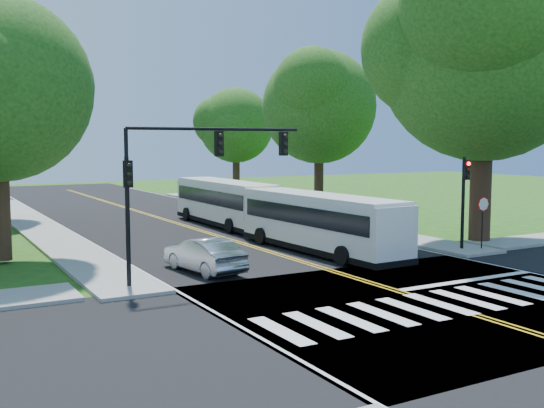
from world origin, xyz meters
TOP-DOWN VIEW (x-y plane):
  - ground at (0.00, 0.00)m, footprint 140.00×140.00m
  - road at (0.00, 18.00)m, footprint 14.00×96.00m
  - cross_road at (0.00, 0.00)m, footprint 60.00×12.00m
  - center_line at (0.00, 22.00)m, footprint 0.36×70.00m
  - edge_line_w at (-6.80, 22.00)m, footprint 0.12×70.00m
  - edge_line_e at (6.80, 22.00)m, footprint 0.12×70.00m
  - crosswalk at (0.00, -0.50)m, footprint 12.60×3.00m
  - stop_bar at (3.50, 1.60)m, footprint 6.60×0.40m
  - sidewalk_nw at (-8.30, 25.00)m, footprint 2.60×40.00m
  - sidewalk_ne at (8.30, 25.00)m, footprint 2.60×40.00m
  - tree_ne_big at (11.00, 8.00)m, footprint 10.80×10.80m
  - tree_east_mid at (11.50, 24.00)m, footprint 8.40×8.40m
  - tree_east_far at (12.50, 40.00)m, footprint 7.20×7.20m
  - signal_nw at (-5.86, 6.43)m, footprint 7.15×0.46m
  - signal_ne at (8.20, 6.44)m, footprint 0.30×0.46m
  - stop_sign at (9.00, 5.98)m, footprint 0.76×0.08m
  - bus_lead at (2.02, 9.61)m, footprint 2.96×10.87m
  - bus_follow at (2.26, 20.75)m, footprint 2.78×10.99m
  - hatchback at (-4.66, 7.98)m, footprint 2.08×4.44m
  - suv at (4.92, 15.10)m, footprint 2.58×4.45m
  - dark_sedan at (5.74, 16.02)m, footprint 1.90×4.03m

SIDE VIEW (x-z plane):
  - ground at x=0.00m, z-range 0.00..0.00m
  - road at x=0.00m, z-range 0.00..0.01m
  - cross_road at x=0.00m, z-range 0.00..0.01m
  - center_line at x=0.00m, z-range 0.01..0.02m
  - edge_line_w at x=-6.80m, z-range 0.01..0.02m
  - edge_line_e at x=6.80m, z-range 0.01..0.02m
  - crosswalk at x=0.00m, z-range 0.01..0.02m
  - stop_bar at x=3.50m, z-range 0.01..0.02m
  - sidewalk_nw at x=-8.30m, z-range 0.00..0.15m
  - sidewalk_ne at x=8.30m, z-range 0.00..0.15m
  - dark_sedan at x=5.74m, z-range 0.01..1.15m
  - suv at x=4.92m, z-range 0.01..1.18m
  - hatchback at x=-4.66m, z-range 0.01..1.42m
  - bus_lead at x=2.02m, z-range 0.09..2.87m
  - bus_follow at x=2.26m, z-range 0.09..2.92m
  - stop_sign at x=9.00m, z-range 0.77..3.30m
  - signal_ne at x=8.20m, z-range 0.76..5.16m
  - signal_nw at x=-5.86m, z-range 1.55..7.21m
  - tree_east_far at x=12.50m, z-range 1.69..12.03m
  - tree_east_mid at x=11.50m, z-range 1.89..13.82m
  - tree_ne_big at x=11.00m, z-range 2.17..17.08m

